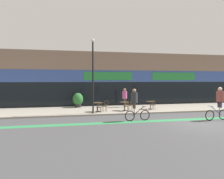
# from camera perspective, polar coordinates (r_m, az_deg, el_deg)

# --- Properties ---
(ground_plane) EXTENTS (120.00, 120.00, 0.00)m
(ground_plane) POSITION_cam_1_polar(r_m,az_deg,el_deg) (14.59, 21.87, -8.39)
(ground_plane) COLOR #424244
(sidewalk_slab) EXTENTS (40.00, 5.50, 0.12)m
(sidewalk_slab) POSITION_cam_1_polar(r_m,az_deg,el_deg) (20.88, 10.49, -4.86)
(sidewalk_slab) COLOR gray
(sidewalk_slab) RESTS_ON ground
(storefront_facade) EXTENTS (40.00, 4.06, 5.58)m
(storefront_facade) POSITION_cam_1_polar(r_m,az_deg,el_deg) (25.11, 6.31, 2.61)
(storefront_facade) COLOR #7F6656
(storefront_facade) RESTS_ON ground
(bike_lane_stripe) EXTENTS (36.00, 0.70, 0.01)m
(bike_lane_stripe) POSITION_cam_1_polar(r_m,az_deg,el_deg) (15.87, 18.65, -7.46)
(bike_lane_stripe) COLOR #2D844C
(bike_lane_stripe) RESTS_ON ground
(bistro_table_0) EXTENTS (0.78, 0.78, 0.74)m
(bistro_table_0) POSITION_cam_1_polar(r_m,az_deg,el_deg) (17.93, -3.75, -4.10)
(bistro_table_0) COLOR black
(bistro_table_0) RESTS_ON sidewalk_slab
(bistro_table_1) EXTENTS (0.79, 0.79, 0.73)m
(bistro_table_1) POSITION_cam_1_polar(r_m,az_deg,el_deg) (18.62, 3.27, -3.89)
(bistro_table_1) COLOR black
(bistro_table_1) RESTS_ON sidewalk_slab
(bistro_table_2) EXTENTS (0.72, 0.72, 0.70)m
(bistro_table_2) POSITION_cam_1_polar(r_m,az_deg,el_deg) (19.80, 9.99, -3.61)
(bistro_table_2) COLOR black
(bistro_table_2) RESTS_ON sidewalk_slab
(cafe_chair_0_near) EXTENTS (0.41, 0.58, 0.90)m
(cafe_chair_0_near) POSITION_cam_1_polar(r_m,az_deg,el_deg) (17.32, -3.44, -4.40)
(cafe_chair_0_near) COLOR #4C3823
(cafe_chair_0_near) RESTS_ON sidewalk_slab
(cafe_chair_0_side) EXTENTS (0.60, 0.45, 0.90)m
(cafe_chair_0_side) POSITION_cam_1_polar(r_m,az_deg,el_deg) (18.05, -1.79, -4.12)
(cafe_chair_0_side) COLOR #4C3823
(cafe_chair_0_side) RESTS_ON sidewalk_slab
(cafe_chair_1_near) EXTENTS (0.44, 0.59, 0.90)m
(cafe_chair_1_near) POSITION_cam_1_polar(r_m,az_deg,el_deg) (18.02, 3.80, -4.13)
(cafe_chair_1_near) COLOR #4C3823
(cafe_chair_1_near) RESTS_ON sidewalk_slab
(cafe_chair_1_side) EXTENTS (0.59, 0.43, 0.90)m
(cafe_chair_1_side) POSITION_cam_1_polar(r_m,az_deg,el_deg) (18.80, 5.11, -3.86)
(cafe_chair_1_side) COLOR #4C3823
(cafe_chair_1_side) RESTS_ON sidewalk_slab
(cafe_chair_2_near) EXTENTS (0.44, 0.59, 0.90)m
(cafe_chair_2_near) POSITION_cam_1_polar(r_m,az_deg,el_deg) (19.23, 10.73, -3.75)
(cafe_chair_2_near) COLOR #4C3823
(cafe_chair_2_near) RESTS_ON sidewalk_slab
(planter_pot) EXTENTS (0.99, 0.99, 1.37)m
(planter_pot) POSITION_cam_1_polar(r_m,az_deg,el_deg) (21.03, -8.92, -2.68)
(planter_pot) COLOR #232326
(planter_pot) RESTS_ON sidewalk_slab
(lamp_post) EXTENTS (0.26, 0.26, 5.76)m
(lamp_post) POSITION_cam_1_polar(r_m,az_deg,el_deg) (16.94, -5.01, 4.85)
(lamp_post) COLOR black
(lamp_post) RESTS_ON sidewalk_slab
(cyclist_0) EXTENTS (1.77, 0.51, 2.13)m
(cyclist_0) POSITION_cam_1_polar(r_m,az_deg,el_deg) (14.52, 6.04, -3.36)
(cyclist_0) COLOR black
(cyclist_0) RESTS_ON ground
(cyclist_1) EXTENTS (1.81, 0.54, 2.24)m
(cyclist_1) POSITION_cam_1_polar(r_m,az_deg,el_deg) (16.40, 26.18, -2.67)
(cyclist_1) COLOR black
(cyclist_1) RESTS_ON ground
(pedestrian_near_end) EXTENTS (0.54, 0.54, 1.79)m
(pedestrian_near_end) POSITION_cam_1_polar(r_m,az_deg,el_deg) (20.93, 3.32, -1.71)
(pedestrian_near_end) COLOR #4C3D2D
(pedestrian_near_end) RESTS_ON sidewalk_slab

